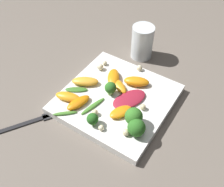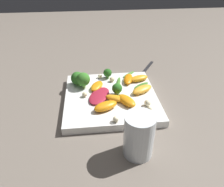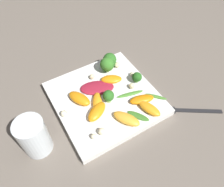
% 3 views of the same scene
% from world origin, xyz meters
% --- Properties ---
extents(ground_plane, '(2.40, 2.40, 0.00)m').
position_xyz_m(ground_plane, '(0.00, 0.00, 0.00)').
color(ground_plane, '#6B6056').
extents(plate, '(0.27, 0.27, 0.02)m').
position_xyz_m(plate, '(0.00, 0.00, 0.01)').
color(plate, white).
rests_on(plate, ground_plane).
extents(drinking_glass, '(0.07, 0.07, 0.10)m').
position_xyz_m(drinking_glass, '(0.21, 0.04, 0.05)').
color(drinking_glass, white).
rests_on(drinking_glass, ground_plane).
extents(fork, '(0.15, 0.10, 0.01)m').
position_xyz_m(fork, '(-0.17, 0.14, 0.00)').
color(fork, '#262628').
rests_on(fork, ground_plane).
extents(radicchio_leaf_0, '(0.11, 0.09, 0.01)m').
position_xyz_m(radicchio_leaf_0, '(0.01, -0.04, 0.03)').
color(radicchio_leaf_0, maroon).
rests_on(radicchio_leaf_0, plate).
extents(orange_segment_0, '(0.07, 0.05, 0.02)m').
position_xyz_m(orange_segment_0, '(-0.08, 0.07, 0.03)').
color(orange_segment_0, orange).
rests_on(orange_segment_0, plate).
extents(orange_segment_1, '(0.05, 0.07, 0.02)m').
position_xyz_m(orange_segment_1, '(0.03, 0.01, 0.03)').
color(orange_segment_1, orange).
rests_on(orange_segment_1, plate).
extents(orange_segment_2, '(0.05, 0.07, 0.02)m').
position_xyz_m(orange_segment_2, '(-0.08, 0.10, 0.03)').
color(orange_segment_2, orange).
rests_on(orange_segment_2, plate).
extents(orange_segment_3, '(0.07, 0.06, 0.02)m').
position_xyz_m(orange_segment_3, '(0.05, 0.04, 0.03)').
color(orange_segment_3, orange).
rests_on(orange_segment_3, plate).
extents(orange_segment_4, '(0.06, 0.08, 0.02)m').
position_xyz_m(orange_segment_4, '(0.07, -0.02, 0.03)').
color(orange_segment_4, orange).
rests_on(orange_segment_4, plate).
extents(orange_segment_5, '(0.06, 0.08, 0.02)m').
position_xyz_m(orange_segment_5, '(-0.01, 0.10, 0.03)').
color(orange_segment_5, '#FCAD33').
rests_on(orange_segment_5, plate).
extents(orange_segment_6, '(0.07, 0.06, 0.02)m').
position_xyz_m(orange_segment_6, '(-0.04, -0.04, 0.03)').
color(orange_segment_6, orange).
rests_on(orange_segment_6, plate).
extents(broccoli_floret_0, '(0.04, 0.04, 0.05)m').
position_xyz_m(broccoli_floret_0, '(-0.05, -0.08, 0.05)').
color(broccoli_floret_0, '#84AD5B').
rests_on(broccoli_floret_0, plate).
extents(broccoli_floret_1, '(0.03, 0.03, 0.04)m').
position_xyz_m(broccoli_floret_1, '(-0.00, 0.02, 0.04)').
color(broccoli_floret_1, '#84AD5B').
rests_on(broccoli_floret_1, plate).
extents(broccoli_floret_2, '(0.03, 0.03, 0.03)m').
position_xyz_m(broccoli_floret_2, '(-0.11, 0.00, 0.04)').
color(broccoli_floret_2, '#7A9E51').
rests_on(broccoli_floret_2, plate).
extents(broccoli_floret_3, '(0.04, 0.04, 0.04)m').
position_xyz_m(broccoli_floret_3, '(-0.07, -0.10, 0.04)').
color(broccoli_floret_3, '#84AD5B').
rests_on(broccoli_floret_3, plate).
extents(arugula_sprig_0, '(0.05, 0.05, 0.01)m').
position_xyz_m(arugula_sprig_0, '(-0.12, 0.08, 0.02)').
color(arugula_sprig_0, '#47842D').
rests_on(arugula_sprig_0, plate).
extents(arugula_sprig_1, '(0.05, 0.06, 0.01)m').
position_xyz_m(arugula_sprig_1, '(-0.04, 0.10, 0.02)').
color(arugula_sprig_1, '#3D7528').
rests_on(arugula_sprig_1, plate).
extents(arugula_sprig_2, '(0.08, 0.03, 0.01)m').
position_xyz_m(arugula_sprig_2, '(-0.06, 0.03, 0.02)').
color(arugula_sprig_2, '#47842D').
rests_on(arugula_sprig_2, plate).
extents(macadamia_nut_0, '(0.02, 0.02, 0.02)m').
position_xyz_m(macadamia_nut_0, '(0.06, 0.10, 0.03)').
color(macadamia_nut_0, beige).
rests_on(macadamia_nut_0, plate).
extents(macadamia_nut_1, '(0.02, 0.02, 0.02)m').
position_xyz_m(macadamia_nut_1, '(-0.00, -0.08, 0.03)').
color(macadamia_nut_1, beige).
rests_on(macadamia_nut_1, plate).
extents(macadamia_nut_2, '(0.02, 0.02, 0.02)m').
position_xyz_m(macadamia_nut_2, '(-0.08, 0.01, 0.03)').
color(macadamia_nut_2, beige).
rests_on(macadamia_nut_2, plate).
extents(macadamia_nut_3, '(0.02, 0.02, 0.02)m').
position_xyz_m(macadamia_nut_3, '(0.12, 0.00, 0.03)').
color(macadamia_nut_3, beige).
rests_on(macadamia_nut_3, plate).
extents(macadamia_nut_4, '(0.02, 0.02, 0.02)m').
position_xyz_m(macadamia_nut_4, '(-0.09, -0.08, 0.03)').
color(macadamia_nut_4, beige).
rests_on(macadamia_nut_4, plate).
extents(macadamia_nut_5, '(0.01, 0.01, 0.01)m').
position_xyz_m(macadamia_nut_5, '(-0.11, -0.03, 0.03)').
color(macadamia_nut_5, beige).
rests_on(macadamia_nut_5, plate).
extents(macadamia_nut_6, '(0.01, 0.01, 0.01)m').
position_xyz_m(macadamia_nut_6, '(0.09, 0.10, 0.03)').
color(macadamia_nut_6, beige).
rests_on(macadamia_nut_6, plate).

